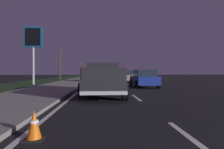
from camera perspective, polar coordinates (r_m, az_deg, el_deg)
The scene contains 12 objects.
ground at distance 27.32m, azimuth 0.83°, elevation -2.08°, with size 144.00×144.00×0.00m, color black.
sidewalk_shoulder at distance 27.54m, azimuth -11.10°, elevation -1.95°, with size 108.00×4.00×0.12m, color gray.
grass_verge at distance 28.69m, azimuth -21.03°, elevation -1.99°, with size 108.00×6.00×0.01m, color #1E3819.
lane_markings at distance 29.72m, azimuth -4.31°, elevation -1.85°, with size 109.01×3.54×0.01m.
pickup_truck at distance 10.68m, azimuth -2.81°, elevation -1.15°, with size 5.45×2.33×1.87m.
sedan_blue at distance 17.01m, azimuth 9.54°, elevation -1.14°, with size 4.40×2.02×1.54m.
sedan_black at distance 25.19m, azimuth -2.91°, elevation -0.53°, with size 4.44×2.08×1.54m.
sedan_white at distance 37.41m, azimuth -3.05°, elevation -0.13°, with size 4.45×2.10×1.54m.
sedan_tan at distance 25.30m, azimuth 4.93°, elevation -0.53°, with size 4.40×2.03×1.54m.
gas_price_sign at distance 22.25m, azimuth -22.57°, elevation 9.13°, with size 0.27×1.90×6.19m.
bare_tree_far at distance 36.92m, azimuth -15.41°, elevation 3.17°, with size 2.04×1.19×5.79m.
traffic_cone_near at distance 4.14m, azimuth -22.34°, elevation -13.93°, with size 0.36×0.36×0.58m.
Camera 1 is at (-0.23, 1.76, 1.33)m, focal length 30.48 mm.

